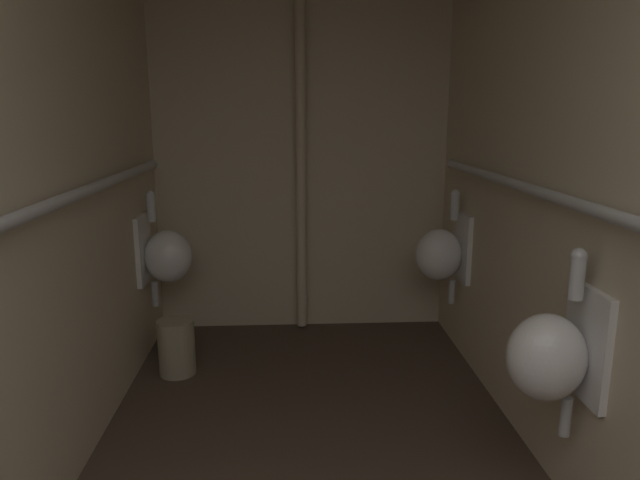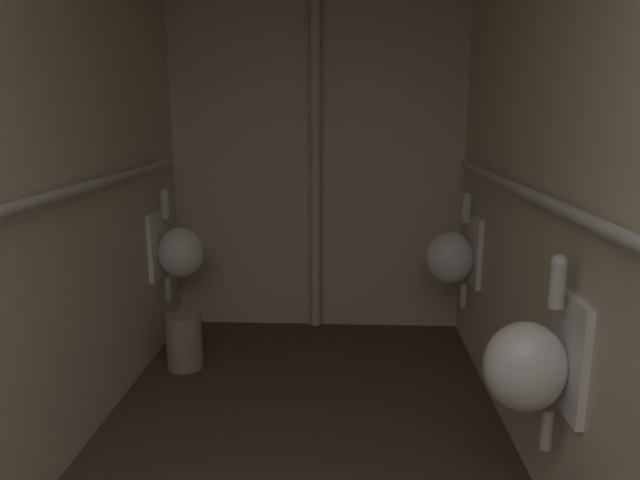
{
  "view_description": "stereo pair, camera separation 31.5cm",
  "coord_description": "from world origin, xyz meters",
  "px_view_note": "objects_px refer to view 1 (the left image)",
  "views": [
    {
      "loc": [
        -0.1,
        0.22,
        1.59
      ],
      "look_at": [
        0.07,
        3.29,
        0.89
      ],
      "focal_mm": 32.5,
      "sensor_mm": 36.0,
      "label": 1
    },
    {
      "loc": [
        0.22,
        0.22,
        1.59
      ],
      "look_at": [
        0.07,
        3.29,
        0.89
      ],
      "focal_mm": 32.5,
      "sensor_mm": 36.0,
      "label": 2
    }
  ],
  "objects_px": {
    "urinal_left_mid": "(165,255)",
    "urinal_right_far": "(442,253)",
    "urinal_right_mid": "(552,354)",
    "waste_bin": "(177,347)",
    "standpipe_back_wall": "(301,157)"
  },
  "relations": [
    {
      "from": "urinal_right_mid",
      "to": "standpipe_back_wall",
      "type": "distance_m",
      "value": 2.33
    },
    {
      "from": "urinal_right_far",
      "to": "urinal_right_mid",
      "type": "bearing_deg",
      "value": -90.0
    },
    {
      "from": "urinal_left_mid",
      "to": "urinal_right_mid",
      "type": "height_order",
      "value": "same"
    },
    {
      "from": "waste_bin",
      "to": "urinal_right_far",
      "type": "bearing_deg",
      "value": 8.01
    },
    {
      "from": "urinal_left_mid",
      "to": "urinal_right_far",
      "type": "bearing_deg",
      "value": -1.75
    },
    {
      "from": "urinal_left_mid",
      "to": "urinal_right_mid",
      "type": "relative_size",
      "value": 1.0
    },
    {
      "from": "waste_bin",
      "to": "standpipe_back_wall",
      "type": "bearing_deg",
      "value": 42.27
    },
    {
      "from": "urinal_left_mid",
      "to": "urinal_right_far",
      "type": "distance_m",
      "value": 1.79
    },
    {
      "from": "urinal_right_mid",
      "to": "waste_bin",
      "type": "xyz_separation_m",
      "value": [
        -1.68,
        1.36,
        -0.51
      ]
    },
    {
      "from": "urinal_right_mid",
      "to": "urinal_right_far",
      "type": "bearing_deg",
      "value": 90.0
    },
    {
      "from": "urinal_left_mid",
      "to": "urinal_right_far",
      "type": "xyz_separation_m",
      "value": [
        1.79,
        -0.05,
        0.0
      ]
    },
    {
      "from": "waste_bin",
      "to": "urinal_right_mid",
      "type": "bearing_deg",
      "value": -38.89
    },
    {
      "from": "urinal_right_mid",
      "to": "urinal_left_mid",
      "type": "bearing_deg",
      "value": 137.25
    },
    {
      "from": "standpipe_back_wall",
      "to": "waste_bin",
      "type": "relative_size",
      "value": 7.23
    },
    {
      "from": "urinal_right_mid",
      "to": "standpipe_back_wall",
      "type": "height_order",
      "value": "standpipe_back_wall"
    }
  ]
}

